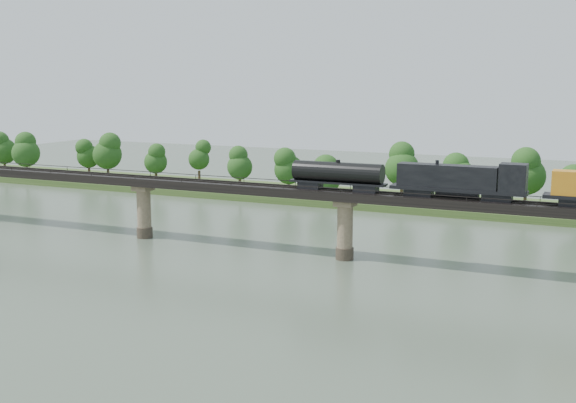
% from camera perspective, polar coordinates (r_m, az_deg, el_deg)
% --- Properties ---
extents(ground, '(400.00, 400.00, 0.00)m').
position_cam_1_polar(ground, '(93.93, -1.84, -8.70)').
color(ground, '#3C4B3B').
rests_on(ground, ground).
extents(far_bank, '(300.00, 24.00, 1.60)m').
position_cam_1_polar(far_bank, '(171.99, 10.76, -0.12)').
color(far_bank, '#344E1F').
rests_on(far_bank, ground).
extents(bridge, '(236.00, 30.00, 11.50)m').
position_cam_1_polar(bridge, '(119.25, 4.52, -2.02)').
color(bridge, '#473A2D').
rests_on(bridge, ground).
extents(bridge_superstructure, '(220.00, 4.90, 0.75)m').
position_cam_1_polar(bridge_superstructure, '(118.13, 4.57, 0.99)').
color(bridge_superstructure, black).
rests_on(bridge_superstructure, bridge).
extents(far_treeline, '(289.06, 17.54, 13.60)m').
position_cam_1_polar(far_treeline, '(168.65, 7.77, 2.53)').
color(far_treeline, '#382619').
rests_on(far_treeline, far_bank).
extents(freight_train, '(83.42, 3.25, 5.74)m').
position_cam_1_polar(freight_train, '(111.13, 21.05, 1.09)').
color(freight_train, black).
rests_on(freight_train, bridge).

